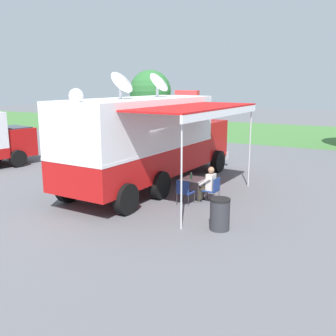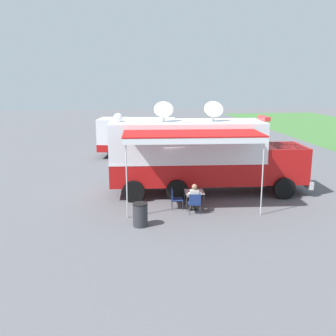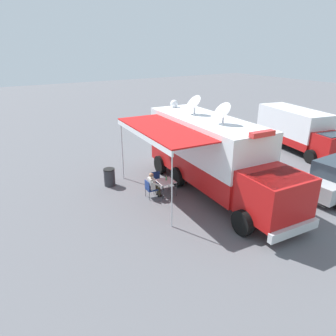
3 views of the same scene
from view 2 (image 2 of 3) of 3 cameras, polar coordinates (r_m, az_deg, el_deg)
ground_plane at (r=19.67m, az=2.55°, el=-3.53°), size 100.00×100.00×0.00m
lot_stripe at (r=23.26m, az=6.98°, el=-1.00°), size 0.48×4.80×0.01m
command_truck at (r=19.27m, az=4.83°, el=2.05°), size 5.28×9.65×4.53m
folding_table at (r=17.35m, az=3.75°, el=-3.52°), size 0.86×0.86×0.73m
water_bottle at (r=17.36m, az=3.49°, el=-2.95°), size 0.07×0.07×0.22m
folding_chair_at_table at (r=16.62m, az=3.80°, el=-4.84°), size 0.51×0.51×0.87m
folding_chair_beside_table at (r=17.22m, az=0.98°, el=-4.17°), size 0.51×0.51×0.87m
seated_responder at (r=16.75m, az=3.72°, el=-4.19°), size 0.68×0.58×1.25m
trash_bin at (r=15.34m, az=-3.96°, el=-6.62°), size 0.57×0.57×0.91m
support_truck at (r=27.97m, az=-3.38°, el=4.34°), size 3.44×7.08×2.70m
car_behind_truck at (r=24.94m, az=10.37°, el=1.90°), size 4.22×2.05×1.76m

